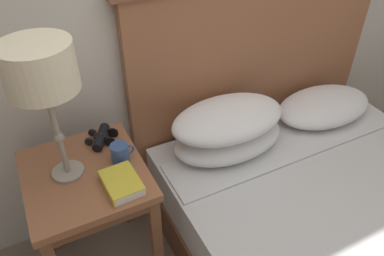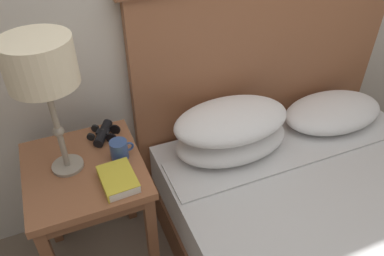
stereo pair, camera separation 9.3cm
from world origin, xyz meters
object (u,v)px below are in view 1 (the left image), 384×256
object	(u,v)px
table_lamp	(40,72)
book_on_nightstand	(121,183)
nightstand	(88,189)
coffee_mug	(120,153)
bed	(340,225)
binoculars_pair	(101,137)

from	to	relation	value
table_lamp	book_on_nightstand	distance (m)	0.51
nightstand	book_on_nightstand	world-z (taller)	book_on_nightstand
nightstand	coffee_mug	world-z (taller)	coffee_mug
bed	book_on_nightstand	size ratio (longest dim) A/B	10.07
bed	binoculars_pair	xyz separation A→B (m)	(-0.92, 0.66, 0.41)
coffee_mug	table_lamp	bearing A→B (deg)	173.34
binoculars_pair	table_lamp	bearing A→B (deg)	-142.31
table_lamp	coffee_mug	xyz separation A→B (m)	(0.22, -0.03, -0.43)
coffee_mug	binoculars_pair	bearing A→B (deg)	102.43
bed	coffee_mug	distance (m)	1.10
table_lamp	binoculars_pair	bearing A→B (deg)	37.69
bed	table_lamp	world-z (taller)	bed
binoculars_pair	coffee_mug	bearing A→B (deg)	-77.57
nightstand	table_lamp	distance (m)	0.58
nightstand	bed	xyz separation A→B (m)	(1.05, -0.49, -0.28)
table_lamp	bed	bearing A→B (deg)	-25.12
bed	book_on_nightstand	xyz separation A→B (m)	(-0.93, 0.35, 0.40)
book_on_nightstand	coffee_mug	size ratio (longest dim) A/B	1.82
bed	book_on_nightstand	bearing A→B (deg)	159.71
table_lamp	binoculars_pair	world-z (taller)	table_lamp
nightstand	bed	size ratio (longest dim) A/B	0.36
nightstand	bed	distance (m)	1.19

